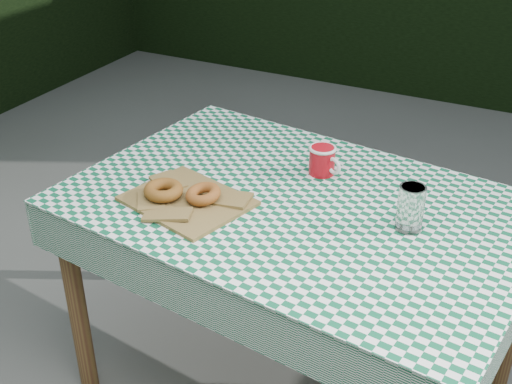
% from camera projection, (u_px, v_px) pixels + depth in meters
% --- Properties ---
extents(table, '(1.40, 1.03, 0.75)m').
position_uv_depth(table, '(294.00, 305.00, 2.09)').
color(table, brown).
rests_on(table, ground).
extents(tablecloth, '(1.43, 1.05, 0.01)m').
position_uv_depth(tablecloth, '(297.00, 203.00, 1.90)').
color(tablecloth, '#0C5333').
rests_on(tablecloth, table).
extents(paper_bag, '(0.39, 0.35, 0.02)m').
position_uv_depth(paper_bag, '(187.00, 200.00, 1.89)').
color(paper_bag, olive).
rests_on(paper_bag, tablecloth).
extents(bagel_front, '(0.15, 0.15, 0.04)m').
position_uv_depth(bagel_front, '(163.00, 190.00, 1.89)').
color(bagel_front, brown).
rests_on(bagel_front, paper_bag).
extents(bagel_back, '(0.14, 0.14, 0.03)m').
position_uv_depth(bagel_back, '(203.00, 194.00, 1.87)').
color(bagel_back, '#97451F').
rests_on(bagel_back, paper_bag).
extents(coffee_mug, '(0.21, 0.21, 0.09)m').
position_uv_depth(coffee_mug, '(322.00, 160.00, 2.03)').
color(coffee_mug, '#AE0B15').
rests_on(coffee_mug, tablecloth).
extents(drinking_glass, '(0.09, 0.09, 0.13)m').
position_uv_depth(drinking_glass, '(410.00, 208.00, 1.74)').
color(drinking_glass, white).
rests_on(drinking_glass, tablecloth).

